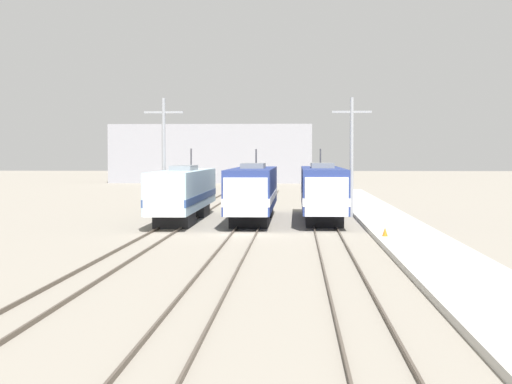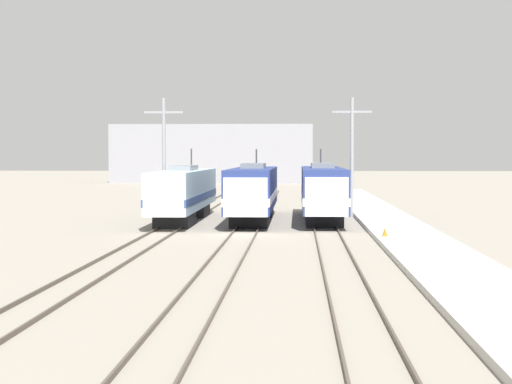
{
  "view_description": "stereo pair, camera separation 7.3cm",
  "coord_description": "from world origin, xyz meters",
  "px_view_note": "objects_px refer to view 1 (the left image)",
  "views": [
    {
      "loc": [
        3.1,
        -50.96,
        4.71
      ],
      "look_at": [
        0.59,
        1.76,
        2.42
      ],
      "focal_mm": 60.0,
      "sensor_mm": 36.0,
      "label": 1
    },
    {
      "loc": [
        3.18,
        -50.96,
        4.71
      ],
      "look_at": [
        0.59,
        1.76,
        2.42
      ],
      "focal_mm": 60.0,
      "sensor_mm": 36.0,
      "label": 2
    }
  ],
  "objects_px": {
    "locomotive_center": "(253,191)",
    "locomotive_far_right": "(322,191)",
    "catenary_tower_left": "(164,153)",
    "locomotive_far_left": "(183,193)",
    "traffic_cone": "(385,232)",
    "catenary_tower_right": "(352,153)"
  },
  "relations": [
    {
      "from": "catenary_tower_left",
      "to": "catenary_tower_right",
      "type": "bearing_deg",
      "value": 0.0
    },
    {
      "from": "locomotive_center",
      "to": "locomotive_far_right",
      "type": "xyz_separation_m",
      "value": [
        4.92,
        0.79,
        0.01
      ]
    },
    {
      "from": "locomotive_far_left",
      "to": "traffic_cone",
      "type": "distance_m",
      "value": 18.54
    },
    {
      "from": "locomotive_far_left",
      "to": "traffic_cone",
      "type": "bearing_deg",
      "value": -45.97
    },
    {
      "from": "locomotive_center",
      "to": "traffic_cone",
      "type": "xyz_separation_m",
      "value": [
        7.92,
        -13.8,
        -1.61
      ]
    },
    {
      "from": "locomotive_far_left",
      "to": "catenary_tower_left",
      "type": "height_order",
      "value": "catenary_tower_left"
    },
    {
      "from": "catenary_tower_left",
      "to": "locomotive_far_right",
      "type": "bearing_deg",
      "value": -15.99
    },
    {
      "from": "locomotive_far_right",
      "to": "traffic_cone",
      "type": "height_order",
      "value": "locomotive_far_right"
    },
    {
      "from": "catenary_tower_left",
      "to": "catenary_tower_right",
      "type": "distance_m",
      "value": 14.27
    },
    {
      "from": "catenary_tower_left",
      "to": "traffic_cone",
      "type": "bearing_deg",
      "value": -50.33
    },
    {
      "from": "catenary_tower_left",
      "to": "catenary_tower_right",
      "type": "relative_size",
      "value": 1.0
    },
    {
      "from": "catenary_tower_right",
      "to": "traffic_cone",
      "type": "xyz_separation_m",
      "value": [
        0.68,
        -18.02,
        -4.33
      ]
    },
    {
      "from": "locomotive_center",
      "to": "traffic_cone",
      "type": "bearing_deg",
      "value": -60.16
    },
    {
      "from": "catenary_tower_left",
      "to": "catenary_tower_right",
      "type": "height_order",
      "value": "same"
    },
    {
      "from": "locomotive_center",
      "to": "catenary_tower_right",
      "type": "height_order",
      "value": "catenary_tower_right"
    },
    {
      "from": "locomotive_center",
      "to": "locomotive_far_right",
      "type": "distance_m",
      "value": 4.99
    },
    {
      "from": "locomotive_far_right",
      "to": "catenary_tower_right",
      "type": "bearing_deg",
      "value": 55.98
    },
    {
      "from": "catenary_tower_left",
      "to": "traffic_cone",
      "type": "distance_m",
      "value": 23.81
    },
    {
      "from": "locomotive_far_right",
      "to": "catenary_tower_left",
      "type": "bearing_deg",
      "value": 164.01
    },
    {
      "from": "catenary_tower_left",
      "to": "catenary_tower_right",
      "type": "xyz_separation_m",
      "value": [
        14.27,
        0.0,
        0.0
      ]
    },
    {
      "from": "locomotive_far_right",
      "to": "catenary_tower_left",
      "type": "xyz_separation_m",
      "value": [
        -11.96,
        3.43,
        2.72
      ]
    },
    {
      "from": "locomotive_far_left",
      "to": "locomotive_far_right",
      "type": "bearing_deg",
      "value": 7.59
    }
  ]
}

